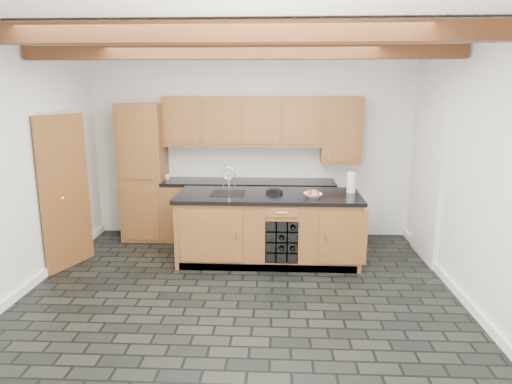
{
  "coord_description": "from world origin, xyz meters",
  "views": [
    {
      "loc": [
        0.43,
        -4.67,
        2.29
      ],
      "look_at": [
        0.16,
        0.8,
        1.07
      ],
      "focal_mm": 32.0,
      "sensor_mm": 36.0,
      "label": 1
    }
  ],
  "objects_px": {
    "kitchen_scale": "(274,191)",
    "fruit_bowl": "(313,195)",
    "island": "(269,227)",
    "paper_towel": "(351,182)"
  },
  "relations": [
    {
      "from": "kitchen_scale",
      "to": "paper_towel",
      "type": "bearing_deg",
      "value": 26.7
    },
    {
      "from": "kitchen_scale",
      "to": "fruit_bowl",
      "type": "height_order",
      "value": "kitchen_scale"
    },
    {
      "from": "kitchen_scale",
      "to": "island",
      "type": "bearing_deg",
      "value": -120.01
    },
    {
      "from": "island",
      "to": "kitchen_scale",
      "type": "xyz_separation_m",
      "value": [
        0.07,
        0.06,
        0.49
      ]
    },
    {
      "from": "fruit_bowl",
      "to": "paper_towel",
      "type": "height_order",
      "value": "paper_towel"
    },
    {
      "from": "island",
      "to": "kitchen_scale",
      "type": "distance_m",
      "value": 0.5
    },
    {
      "from": "fruit_bowl",
      "to": "kitchen_scale",
      "type": "bearing_deg",
      "value": 156.4
    },
    {
      "from": "island",
      "to": "paper_towel",
      "type": "distance_m",
      "value": 1.28
    },
    {
      "from": "fruit_bowl",
      "to": "paper_towel",
      "type": "bearing_deg",
      "value": 31.5
    },
    {
      "from": "fruit_bowl",
      "to": "paper_towel",
      "type": "distance_m",
      "value": 0.64
    }
  ]
}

